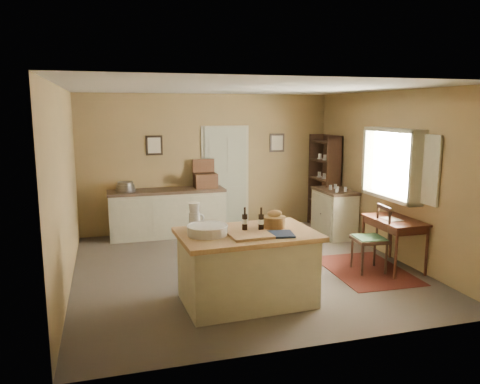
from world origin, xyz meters
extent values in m
plane|color=#62554B|center=(0.00, 0.00, 0.00)|extent=(5.00, 5.00, 0.00)
cube|color=olive|center=(0.00, 2.50, 1.35)|extent=(5.00, 0.10, 2.70)
cube|color=olive|center=(0.00, -2.50, 1.35)|extent=(5.00, 0.10, 2.70)
cube|color=olive|center=(-2.50, 0.00, 1.35)|extent=(0.10, 5.00, 2.70)
cube|color=olive|center=(2.50, 0.00, 1.35)|extent=(0.10, 5.00, 2.70)
plane|color=silver|center=(0.00, 0.00, 2.70)|extent=(5.00, 5.00, 0.00)
cube|color=#A1A388|center=(0.35, 2.47, 1.05)|extent=(0.97, 0.06, 2.11)
cube|color=black|center=(-1.05, 2.48, 1.72)|extent=(0.32, 0.02, 0.38)
cube|color=beige|center=(-1.05, 2.47, 1.72)|extent=(0.24, 0.01, 0.30)
cube|color=black|center=(1.45, 2.48, 1.72)|extent=(0.32, 0.02, 0.38)
cube|color=beige|center=(1.45, 2.47, 1.72)|extent=(0.24, 0.01, 0.30)
cube|color=#C0BA99|center=(2.38, -0.20, 1.02)|extent=(0.25, 1.32, 0.06)
cube|color=#C0BA99|center=(2.38, -0.20, 2.08)|extent=(0.25, 1.32, 0.06)
cube|color=white|center=(2.50, -0.20, 1.55)|extent=(0.01, 1.20, 1.00)
cube|color=#C0BA99|center=(2.46, -1.02, 1.55)|extent=(0.04, 0.35, 1.00)
cube|color=#C0BA99|center=(2.46, 0.62, 1.55)|extent=(0.04, 0.35, 1.00)
cube|color=#C0BA99|center=(-0.32, -1.23, 0.42)|extent=(1.60, 1.05, 0.85)
cube|color=#AD7C51|center=(-0.32, -1.23, 0.88)|extent=(1.73, 1.17, 0.06)
cylinder|color=white|center=(-0.82, -1.22, 0.96)|extent=(0.49, 0.49, 0.11)
cube|color=#AD7C51|center=(-0.34, -1.47, 0.92)|extent=(0.50, 0.36, 0.03)
cube|color=black|center=(-0.03, -1.48, 0.92)|extent=(0.44, 0.37, 0.02)
cylinder|color=olive|center=(0.08, -1.11, 0.98)|extent=(0.29, 0.29, 0.14)
cylinder|color=black|center=(-0.32, -1.13, 1.05)|extent=(0.07, 0.07, 0.29)
cylinder|color=black|center=(-0.13, -1.20, 1.05)|extent=(0.07, 0.07, 0.29)
cube|color=#C0BA99|center=(-0.87, 2.20, 0.42)|extent=(2.15, 0.59, 0.85)
cube|color=#332319|center=(-0.87, 2.20, 0.88)|extent=(2.19, 0.62, 0.05)
cube|color=#462817|center=(-0.12, 2.20, 1.04)|extent=(0.43, 0.32, 0.28)
cylinder|color=#59544F|center=(-1.63, 2.20, 0.99)|extent=(0.37, 0.37, 0.18)
cube|color=#461B0F|center=(1.75, -0.61, 0.00)|extent=(1.16, 1.64, 0.01)
cube|color=#36170E|center=(2.20, -0.61, 0.75)|extent=(0.59, 0.97, 0.03)
cube|color=#36170E|center=(2.20, -0.61, 0.68)|extent=(0.53, 0.91, 0.10)
cube|color=silver|center=(2.15, -0.61, 0.77)|extent=(0.22, 0.30, 0.01)
cylinder|color=black|center=(2.30, -0.34, 0.79)|extent=(0.05, 0.05, 0.05)
cylinder|color=#36170E|center=(1.94, -1.05, 0.36)|extent=(0.04, 0.04, 0.72)
cylinder|color=#36170E|center=(2.46, -1.05, 0.36)|extent=(0.04, 0.04, 0.72)
cylinder|color=#36170E|center=(1.94, -0.16, 0.36)|extent=(0.04, 0.04, 0.72)
cylinder|color=#36170E|center=(2.46, -0.16, 0.36)|extent=(0.04, 0.04, 0.72)
cube|color=#C0BA99|center=(2.20, 1.32, 0.42)|extent=(0.52, 0.95, 0.85)
cube|color=#332319|center=(2.20, 1.32, 0.88)|extent=(0.55, 0.99, 0.05)
cylinder|color=silver|center=(2.17, 1.18, 0.95)|extent=(0.23, 0.23, 0.09)
cube|color=black|center=(2.31, 1.59, 0.95)|extent=(0.32, 0.04, 1.89)
cube|color=black|center=(2.31, 2.41, 0.95)|extent=(0.32, 0.04, 1.89)
cube|color=black|center=(2.46, 2.00, 0.95)|extent=(0.02, 0.85, 1.89)
cube|color=black|center=(2.31, 2.00, 0.05)|extent=(0.32, 0.81, 0.03)
cube|color=black|center=(2.31, 2.00, 0.52)|extent=(0.32, 0.81, 0.03)
cube|color=black|center=(2.31, 2.00, 0.99)|extent=(0.32, 0.81, 0.03)
cube|color=black|center=(2.31, 2.00, 1.37)|extent=(0.32, 0.81, 0.03)
cube|color=black|center=(2.31, 2.00, 1.75)|extent=(0.32, 0.81, 0.03)
cylinder|color=white|center=(2.31, 2.00, 1.05)|extent=(0.12, 0.12, 0.11)
camera|label=1|loc=(-1.96, -6.57, 2.40)|focal=35.00mm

